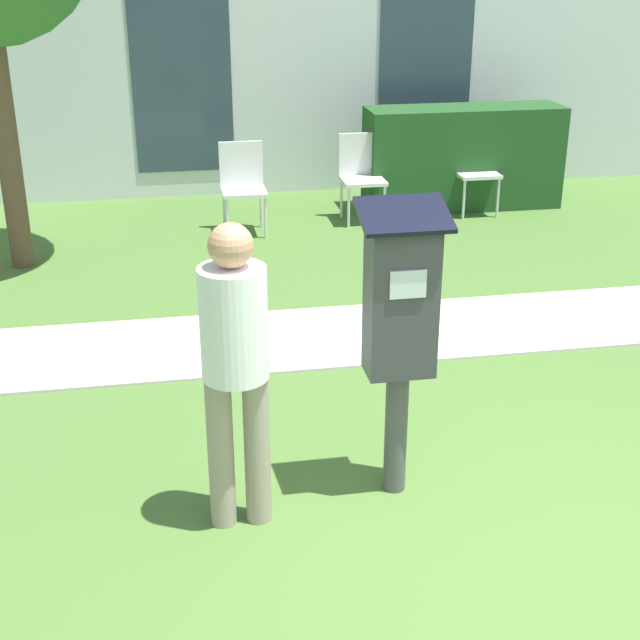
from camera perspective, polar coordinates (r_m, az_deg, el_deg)
The scene contains 9 objects.
ground_plane at distance 4.43m, azimuth 15.07°, elevation -15.92°, with size 40.00×40.00×0.00m, color #476B2D.
sidewalk at distance 6.78m, azimuth 5.02°, elevation -0.70°, with size 12.00×1.10×0.02m.
building_facade at distance 10.57m, azimuth -1.01°, elevation 16.86°, with size 10.00×0.26×3.20m.
parking_meter at distance 4.45m, azimuth 5.17°, elevation 0.36°, with size 0.44×0.31×1.59m.
person_standing at distance 4.22m, azimuth -5.46°, elevation -2.29°, with size 0.32×0.32×1.58m.
outdoor_chair_left at distance 9.07m, azimuth -4.98°, elevation 8.90°, with size 0.44×0.44×0.90m.
outdoor_chair_middle at distance 9.47m, azimuth 2.65°, elevation 9.56°, with size 0.44×0.44×0.90m.
outdoor_chair_right at distance 9.90m, azimuth 9.84°, elevation 9.84°, with size 0.44×0.44×0.90m.
hedge_row at distance 10.07m, azimuth 9.12°, elevation 10.23°, with size 2.15×0.60×1.10m.
Camera 1 is at (-1.67, -3.06, 2.72)m, focal length 50.00 mm.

